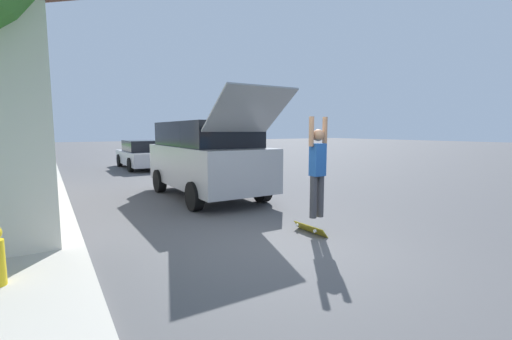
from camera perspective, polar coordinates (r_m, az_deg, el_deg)
name	(u,v)px	position (r m, az deg, el deg)	size (l,w,h in m)	color
ground_plane	(276,247)	(5.80, 3.32, -12.62)	(120.00, 120.00, 0.00)	#49494C
sidewalk	(29,203)	(10.66, -33.61, -4.56)	(1.80, 80.00, 0.10)	#ADA89E
suv_parked	(206,156)	(9.91, -8.30, 2.28)	(2.15, 5.44, 2.84)	gray
car_down_street	(142,155)	(18.28, -18.44, 2.44)	(1.91, 4.49, 1.41)	#B7B7BC
skateboarder	(317,166)	(6.35, 10.21, 0.59)	(0.41, 0.21, 1.85)	#38383D
skateboard	(310,229)	(6.55, 8.98, -9.74)	(0.22, 0.79, 0.24)	#A89323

